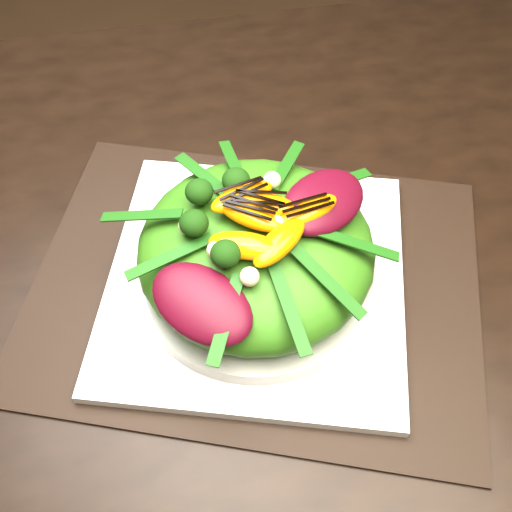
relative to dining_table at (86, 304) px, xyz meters
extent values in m
cube|color=brown|center=(0.00, 0.00, -0.73)|extent=(4.00, 4.00, 0.01)
cube|color=black|center=(0.00, 0.00, 0.00)|extent=(1.60, 0.90, 0.75)
cube|color=black|center=(0.17, -0.02, 0.02)|extent=(0.53, 0.46, 0.00)
cube|color=silver|center=(0.17, -0.02, 0.03)|extent=(0.36, 0.36, 0.01)
cylinder|color=silver|center=(0.17, -0.02, 0.04)|extent=(0.28, 0.28, 0.02)
ellipsoid|color=#366E14|center=(0.17, -0.02, 0.08)|extent=(0.29, 0.29, 0.08)
ellipsoid|color=#3F0612|center=(0.24, -0.01, 0.12)|extent=(0.11, 0.10, 0.02)
ellipsoid|color=orange|center=(0.16, 0.00, 0.12)|extent=(0.07, 0.04, 0.02)
sphere|color=black|center=(0.10, 0.02, 0.12)|extent=(0.04, 0.04, 0.04)
sphere|color=#C1AE88|center=(0.21, -0.06, 0.12)|extent=(0.02, 0.02, 0.02)
cube|color=black|center=(0.16, 0.00, 0.13)|extent=(0.05, 0.01, 0.00)
camera|label=1|loc=(0.11, -0.34, 0.52)|focal=42.00mm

